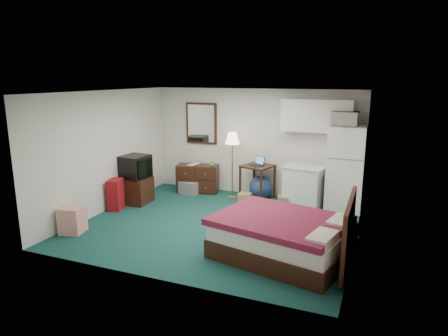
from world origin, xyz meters
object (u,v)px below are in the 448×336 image
at_px(kitchen_counter, 304,187).
at_px(desk, 257,182).
at_px(floor_lamp, 232,166).
at_px(bed, 283,237).
at_px(suitcase, 116,194).
at_px(dresser, 198,178).
at_px(fridge, 345,168).
at_px(tv_stand, 137,190).

bearing_deg(kitchen_counter, desk, -175.84).
distance_m(floor_lamp, bed, 3.24).
height_order(desk, bed, desk).
height_order(bed, suitcase, suitcase).
bearing_deg(dresser, desk, -13.91).
distance_m(dresser, floor_lamp, 1.05).
distance_m(dresser, bed, 3.92).
xyz_separation_m(kitchen_counter, fridge, (0.82, 0.12, 0.46)).
xyz_separation_m(dresser, suitcase, (-1.04, -1.85, -0.01)).
bearing_deg(tv_stand, desk, 24.75).
relative_size(dresser, bed, 0.51).
relative_size(dresser, desk, 1.24).
distance_m(floor_lamp, suitcase, 2.67).
bearing_deg(floor_lamp, bed, -54.90).
distance_m(fridge, tv_stand, 4.56).
xyz_separation_m(desk, bed, (1.27, -2.74, -0.09)).
distance_m(desk, bed, 3.02).
bearing_deg(suitcase, tv_stand, 58.85).
relative_size(floor_lamp, suitcase, 2.34).
relative_size(floor_lamp, desk, 1.92).
distance_m(desk, kitchen_counter, 1.10).
relative_size(floor_lamp, bed, 0.78).
distance_m(fridge, bed, 2.87).
distance_m(dresser, tv_stand, 1.57).
bearing_deg(desk, kitchen_counter, 10.23).
bearing_deg(tv_stand, bed, -24.73).
bearing_deg(fridge, dresser, 178.64).
bearing_deg(fridge, floor_lamp, -178.63).
bearing_deg(kitchen_counter, fridge, 18.18).
relative_size(desk, fridge, 0.45).
distance_m(floor_lamp, tv_stand, 2.23).
height_order(kitchen_counter, bed, kitchen_counter).
relative_size(desk, tv_stand, 1.30).
xyz_separation_m(bed, tv_stand, (-3.69, 1.45, -0.03)).
bearing_deg(bed, fridge, 89.57).
bearing_deg(fridge, kitchen_counter, -173.07).
bearing_deg(bed, dresser, 148.38).
xyz_separation_m(desk, kitchen_counter, (1.10, -0.11, 0.03)).
distance_m(tv_stand, suitcase, 0.58).
bearing_deg(floor_lamp, tv_stand, -147.43).
bearing_deg(bed, suitcase, 179.77).
bearing_deg(suitcase, dresser, 44.59).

